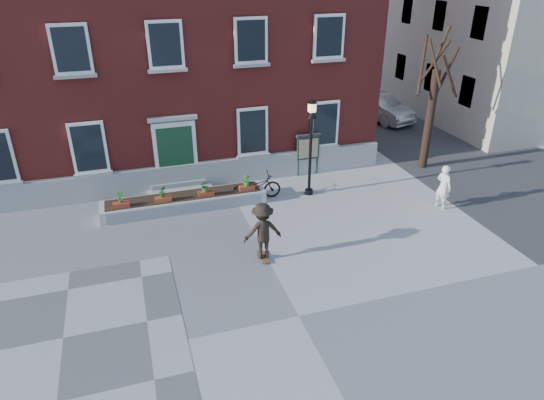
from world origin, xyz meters
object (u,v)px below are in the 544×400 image
object	(u,v)px
bicycle	(256,187)
bystander	(443,187)
lamp_post	(311,134)
skateboarder	(263,231)
notice_board	(308,148)
parked_car	(379,107)

from	to	relation	value
bicycle	bystander	xyz separation A→B (m)	(6.57, -2.83, 0.34)
lamp_post	skateboarder	distance (m)	5.26
bystander	notice_board	distance (m)	5.84
bicycle	lamp_post	size ratio (longest dim) A/B	0.51
parked_car	bicycle	bearing A→B (deg)	-156.58
lamp_post	skateboarder	bearing A→B (deg)	-128.22
bicycle	lamp_post	distance (m)	2.97
lamp_post	bicycle	bearing A→B (deg)	174.60
notice_board	skateboarder	world-z (taller)	skateboarder
parked_car	skateboarder	distance (m)	16.08
skateboarder	bystander	bearing A→B (deg)	10.03
bicycle	notice_board	xyz separation A→B (m)	(2.82, 1.62, 0.73)
bicycle	skateboarder	size ratio (longest dim) A/B	1.03
skateboarder	bicycle	bearing A→B (deg)	77.37
bystander	lamp_post	distance (m)	5.38
parked_car	skateboarder	bearing A→B (deg)	-147.15
parked_car	skateboarder	xyz separation A→B (m)	(-10.63, -12.06, 0.26)
lamp_post	notice_board	size ratio (longest dim) A/B	2.10
notice_board	skateboarder	distance (m)	6.90
skateboarder	parked_car	bearing A→B (deg)	48.61
lamp_post	notice_board	distance (m)	2.32
parked_car	bystander	size ratio (longest dim) A/B	2.62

